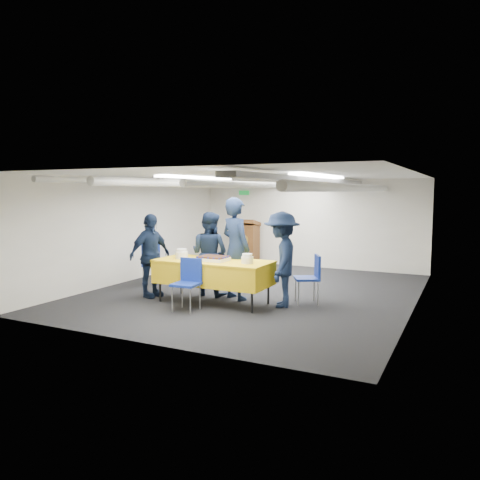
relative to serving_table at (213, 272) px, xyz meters
The scene contains 14 objects.
ground 1.30m from the serving_table, 75.84° to the left, with size 7.00×7.00×0.00m, color black.
room_shell 2.02m from the serving_table, 76.18° to the left, with size 6.00×7.00×2.30m.
serving_table is the anchor object (origin of this frame).
sheet_cake 0.26m from the serving_table, 60.07° to the right, with size 0.52×0.40×0.09m.
plate_stack_left 0.71m from the serving_table, behind, with size 0.23×0.23×0.18m.
plate_stack_right 0.75m from the serving_table, ahead, with size 0.21×0.21×0.17m.
podium 4.38m from the serving_table, 107.45° to the left, with size 0.62×0.53×1.25m.
chair_near 0.63m from the serving_table, 102.65° to the right, with size 0.45×0.45×0.87m.
chair_right 1.75m from the serving_table, 24.98° to the left, with size 0.57×0.57×0.87m.
chair_left 2.17m from the serving_table, 157.33° to the left, with size 0.59×0.59×0.87m.
sailor_a 0.63m from the serving_table, 64.17° to the left, with size 0.69×0.45×1.88m, color black.
sailor_b 0.69m from the serving_table, 126.03° to the left, with size 0.78×0.61×1.60m, color black.
sailor_c 1.33m from the serving_table, behind, with size 0.92×0.39×1.58m, color black.
sailor_d 1.25m from the serving_table, 13.96° to the left, with size 1.07×0.61×1.65m, color black.
Camera 1 is at (3.79, -8.32, 2.00)m, focal length 35.00 mm.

